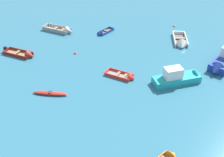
{
  "coord_description": "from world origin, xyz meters",
  "views": [
    {
      "loc": [
        -2.36,
        -1.12,
        16.46
      ],
      "look_at": [
        0.0,
        23.0,
        0.15
      ],
      "focal_mm": 45.16,
      "sensor_mm": 36.0,
      "label": 1
    }
  ],
  "objects_px": {
    "rowboat_deep_blue_far_right": "(102,33)",
    "mooring_buoy_far_field": "(75,54)",
    "rowboat_red_outer_left": "(127,77)",
    "motor_launch_turquoise_midfield_right": "(180,77)",
    "rowboat_maroon_distant_center": "(25,55)",
    "mooring_buoy_near_foreground": "(174,26)",
    "rowboat_white_foreground_center": "(181,43)",
    "rowboat_grey_near_right": "(64,31)",
    "kayak_red_midfield_left": "(50,93)"
  },
  "relations": [
    {
      "from": "rowboat_deep_blue_far_right",
      "to": "mooring_buoy_far_field",
      "type": "bearing_deg",
      "value": -124.86
    },
    {
      "from": "rowboat_red_outer_left",
      "to": "motor_launch_turquoise_midfield_right",
      "type": "bearing_deg",
      "value": -13.02
    },
    {
      "from": "rowboat_maroon_distant_center",
      "to": "mooring_buoy_near_foreground",
      "type": "height_order",
      "value": "rowboat_maroon_distant_center"
    },
    {
      "from": "rowboat_white_foreground_center",
      "to": "mooring_buoy_far_field",
      "type": "relative_size",
      "value": 12.13
    },
    {
      "from": "rowboat_grey_near_right",
      "to": "rowboat_red_outer_left",
      "type": "bearing_deg",
      "value": -59.85
    },
    {
      "from": "rowboat_red_outer_left",
      "to": "motor_launch_turquoise_midfield_right",
      "type": "xyz_separation_m",
      "value": [
        5.26,
        -1.22,
        0.43
      ]
    },
    {
      "from": "rowboat_white_foreground_center",
      "to": "rowboat_red_outer_left",
      "type": "bearing_deg",
      "value": -139.2
    },
    {
      "from": "rowboat_maroon_distant_center",
      "to": "mooring_buoy_near_foreground",
      "type": "distance_m",
      "value": 21.23
    },
    {
      "from": "rowboat_deep_blue_far_right",
      "to": "rowboat_white_foreground_center",
      "type": "relative_size",
      "value": 0.59
    },
    {
      "from": "motor_launch_turquoise_midfield_right",
      "to": "kayak_red_midfield_left",
      "type": "distance_m",
      "value": 13.04
    },
    {
      "from": "rowboat_red_outer_left",
      "to": "rowboat_maroon_distant_center",
      "type": "distance_m",
      "value": 12.76
    },
    {
      "from": "rowboat_red_outer_left",
      "to": "rowboat_deep_blue_far_right",
      "type": "relative_size",
      "value": 1.21
    },
    {
      "from": "rowboat_red_outer_left",
      "to": "kayak_red_midfield_left",
      "type": "xyz_separation_m",
      "value": [
        -7.75,
        -2.08,
        0.0
      ]
    },
    {
      "from": "motor_launch_turquoise_midfield_right",
      "to": "rowboat_white_foreground_center",
      "type": "height_order",
      "value": "motor_launch_turquoise_midfield_right"
    },
    {
      "from": "motor_launch_turquoise_midfield_right",
      "to": "mooring_buoy_near_foreground",
      "type": "bearing_deg",
      "value": 75.88
    },
    {
      "from": "kayak_red_midfield_left",
      "to": "rowboat_white_foreground_center",
      "type": "height_order",
      "value": "rowboat_white_foreground_center"
    },
    {
      "from": "rowboat_maroon_distant_center",
      "to": "rowboat_white_foreground_center",
      "type": "height_order",
      "value": "rowboat_white_foreground_center"
    },
    {
      "from": "rowboat_red_outer_left",
      "to": "rowboat_maroon_distant_center",
      "type": "relative_size",
      "value": 0.82
    },
    {
      "from": "rowboat_maroon_distant_center",
      "to": "rowboat_deep_blue_far_right",
      "type": "height_order",
      "value": "rowboat_maroon_distant_center"
    },
    {
      "from": "rowboat_maroon_distant_center",
      "to": "rowboat_deep_blue_far_right",
      "type": "xyz_separation_m",
      "value": [
        9.51,
        5.22,
        -0.06
      ]
    },
    {
      "from": "rowboat_deep_blue_far_right",
      "to": "rowboat_white_foreground_center",
      "type": "xyz_separation_m",
      "value": [
        9.79,
        -4.18,
        0.09
      ]
    },
    {
      "from": "rowboat_red_outer_left",
      "to": "rowboat_deep_blue_far_right",
      "type": "xyz_separation_m",
      "value": [
        -1.84,
        11.04,
        -0.02
      ]
    },
    {
      "from": "rowboat_grey_near_right",
      "to": "rowboat_deep_blue_far_right",
      "type": "xyz_separation_m",
      "value": [
        5.25,
        -1.16,
        -0.11
      ]
    },
    {
      "from": "kayak_red_midfield_left",
      "to": "rowboat_deep_blue_far_right",
      "type": "bearing_deg",
      "value": 65.75
    },
    {
      "from": "rowboat_grey_near_right",
      "to": "rowboat_white_foreground_center",
      "type": "distance_m",
      "value": 15.96
    },
    {
      "from": "kayak_red_midfield_left",
      "to": "rowboat_deep_blue_far_right",
      "type": "height_order",
      "value": "rowboat_deep_blue_far_right"
    },
    {
      "from": "mooring_buoy_far_field",
      "to": "rowboat_maroon_distant_center",
      "type": "bearing_deg",
      "value": -179.45
    },
    {
      "from": "rowboat_maroon_distant_center",
      "to": "rowboat_white_foreground_center",
      "type": "relative_size",
      "value": 0.88
    },
    {
      "from": "kayak_red_midfield_left",
      "to": "rowboat_deep_blue_far_right",
      "type": "xyz_separation_m",
      "value": [
        5.91,
        13.12,
        -0.03
      ]
    },
    {
      "from": "rowboat_grey_near_right",
      "to": "rowboat_maroon_distant_center",
      "type": "relative_size",
      "value": 1.11
    },
    {
      "from": "rowboat_deep_blue_far_right",
      "to": "rowboat_maroon_distant_center",
      "type": "bearing_deg",
      "value": -151.26
    },
    {
      "from": "rowboat_maroon_distant_center",
      "to": "mooring_buoy_far_field",
      "type": "bearing_deg",
      "value": 0.55
    },
    {
      "from": "rowboat_maroon_distant_center",
      "to": "rowboat_grey_near_right",
      "type": "bearing_deg",
      "value": 56.25
    },
    {
      "from": "rowboat_red_outer_left",
      "to": "mooring_buoy_near_foreground",
      "type": "height_order",
      "value": "rowboat_red_outer_left"
    },
    {
      "from": "rowboat_grey_near_right",
      "to": "rowboat_deep_blue_far_right",
      "type": "distance_m",
      "value": 5.38
    },
    {
      "from": "motor_launch_turquoise_midfield_right",
      "to": "rowboat_deep_blue_far_right",
      "type": "distance_m",
      "value": 14.17
    },
    {
      "from": "rowboat_red_outer_left",
      "to": "rowboat_grey_near_right",
      "type": "xyz_separation_m",
      "value": [
        -7.09,
        12.21,
        0.08
      ]
    },
    {
      "from": "rowboat_grey_near_right",
      "to": "mooring_buoy_far_field",
      "type": "relative_size",
      "value": 11.77
    },
    {
      "from": "rowboat_grey_near_right",
      "to": "mooring_buoy_far_field",
      "type": "bearing_deg",
      "value": -75.32
    },
    {
      "from": "kayak_red_midfield_left",
      "to": "rowboat_red_outer_left",
      "type": "bearing_deg",
      "value": 15.03
    },
    {
      "from": "rowboat_red_outer_left",
      "to": "rowboat_deep_blue_far_right",
      "type": "height_order",
      "value": "rowboat_red_outer_left"
    },
    {
      "from": "kayak_red_midfield_left",
      "to": "mooring_buoy_far_field",
      "type": "distance_m",
      "value": 8.29
    },
    {
      "from": "mooring_buoy_near_foreground",
      "to": "mooring_buoy_far_field",
      "type": "xyz_separation_m",
      "value": [
        -14.18,
        -6.77,
        0.0
      ]
    },
    {
      "from": "rowboat_maroon_distant_center",
      "to": "mooring_buoy_far_field",
      "type": "distance_m",
      "value": 5.92
    },
    {
      "from": "rowboat_red_outer_left",
      "to": "mooring_buoy_far_field",
      "type": "distance_m",
      "value": 8.01
    },
    {
      "from": "mooring_buoy_far_field",
      "to": "motor_launch_turquoise_midfield_right",
      "type": "bearing_deg",
      "value": -33.58
    },
    {
      "from": "rowboat_white_foreground_center",
      "to": "mooring_buoy_far_field",
      "type": "distance_m",
      "value": 13.42
    },
    {
      "from": "kayak_red_midfield_left",
      "to": "mooring_buoy_near_foreground",
      "type": "xyz_separation_m",
      "value": [
        16.5,
        14.73,
        -0.16
      ]
    },
    {
      "from": "rowboat_white_foreground_center",
      "to": "mooring_buoy_near_foreground",
      "type": "height_order",
      "value": "rowboat_white_foreground_center"
    },
    {
      "from": "rowboat_red_outer_left",
      "to": "kayak_red_midfield_left",
      "type": "height_order",
      "value": "rowboat_red_outer_left"
    }
  ]
}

